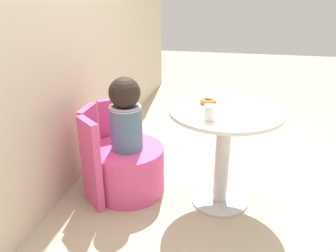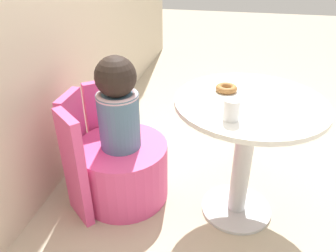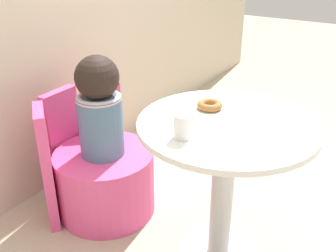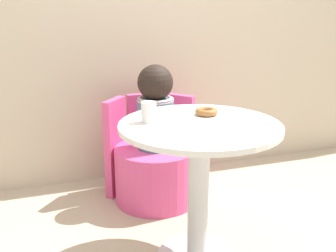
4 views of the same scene
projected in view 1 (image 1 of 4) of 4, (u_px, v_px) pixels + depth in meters
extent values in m
plane|color=#B7A88E|center=(214.00, 194.00, 2.47)|extent=(12.00, 12.00, 0.00)
cube|color=beige|center=(57.00, 26.00, 2.22)|extent=(6.00, 0.06, 2.40)
cylinder|color=silver|center=(219.00, 200.00, 2.39)|extent=(0.40, 0.40, 0.02)
cylinder|color=silver|center=(222.00, 158.00, 2.26)|extent=(0.10, 0.10, 0.67)
cylinder|color=white|center=(226.00, 111.00, 2.12)|extent=(0.74, 0.74, 0.02)
cylinder|color=#E54C8C|center=(129.00, 170.00, 2.45)|extent=(0.53, 0.53, 0.36)
cube|color=#E54C8C|center=(91.00, 149.00, 2.45)|extent=(0.23, 0.05, 0.65)
cube|color=#E54C8C|center=(114.00, 138.00, 2.63)|extent=(0.18, 0.21, 0.65)
cube|color=#E54C8C|center=(91.00, 164.00, 2.23)|extent=(0.18, 0.21, 0.65)
cylinder|color=slate|center=(126.00, 128.00, 2.32)|extent=(0.23, 0.23, 0.32)
torus|color=beige|center=(125.00, 108.00, 2.26)|extent=(0.23, 0.23, 0.04)
sphere|color=black|center=(124.00, 93.00, 2.22)|extent=(0.22, 0.22, 0.22)
torus|color=#9E6633|center=(208.00, 101.00, 2.21)|extent=(0.11, 0.11, 0.03)
cylinder|color=white|center=(209.00, 113.00, 1.92)|extent=(0.07, 0.07, 0.09)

